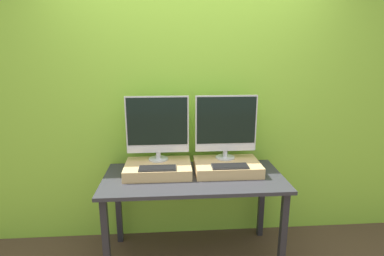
{
  "coord_description": "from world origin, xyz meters",
  "views": [
    {
      "loc": [
        -0.18,
        -1.96,
        1.75
      ],
      "look_at": [
        0.0,
        0.52,
        1.14
      ],
      "focal_mm": 28.0,
      "sensor_mm": 36.0,
      "label": 1
    }
  ],
  "objects_px": {
    "monitor_right": "(226,125)",
    "keyboard_right": "(230,166)",
    "keyboard_left": "(157,168)",
    "monitor_left": "(158,127)"
  },
  "relations": [
    {
      "from": "monitor_right",
      "to": "keyboard_right",
      "type": "height_order",
      "value": "monitor_right"
    },
    {
      "from": "keyboard_left",
      "to": "keyboard_right",
      "type": "relative_size",
      "value": 1.0
    },
    {
      "from": "monitor_left",
      "to": "keyboard_right",
      "type": "height_order",
      "value": "monitor_left"
    },
    {
      "from": "monitor_left",
      "to": "keyboard_right",
      "type": "relative_size",
      "value": 1.87
    },
    {
      "from": "monitor_left",
      "to": "keyboard_right",
      "type": "xyz_separation_m",
      "value": [
        0.59,
        -0.22,
        -0.29
      ]
    },
    {
      "from": "monitor_right",
      "to": "keyboard_right",
      "type": "relative_size",
      "value": 1.87
    },
    {
      "from": "keyboard_right",
      "to": "keyboard_left",
      "type": "bearing_deg",
      "value": 180.0
    },
    {
      "from": "monitor_right",
      "to": "monitor_left",
      "type": "bearing_deg",
      "value": 180.0
    },
    {
      "from": "monitor_left",
      "to": "keyboard_left",
      "type": "height_order",
      "value": "monitor_left"
    },
    {
      "from": "monitor_left",
      "to": "monitor_right",
      "type": "bearing_deg",
      "value": 0.0
    }
  ]
}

